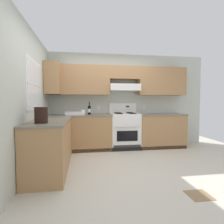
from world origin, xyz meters
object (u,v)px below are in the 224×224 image
object	(u,v)px
stove	(125,130)
bowl	(73,114)
wine_bottle	(89,109)
bucket	(41,115)
paper_towel_roll	(83,112)

from	to	relation	value
stove	bowl	xyz separation A→B (m)	(-1.33, -0.08, 0.46)
wine_bottle	bucket	xyz separation A→B (m)	(-0.79, -1.84, -0.00)
bowl	stove	bearing A→B (deg)	3.35
bucket	wine_bottle	bearing A→B (deg)	66.76
bucket	paper_towel_roll	bearing A→B (deg)	71.16
stove	paper_towel_roll	size ratio (longest dim) A/B	9.54
stove	bucket	world-z (taller)	stove
wine_bottle	bucket	distance (m)	2.00
paper_towel_roll	bowl	bearing A→B (deg)	-165.57
bucket	paper_towel_roll	world-z (taller)	bucket
wine_bottle	bowl	size ratio (longest dim) A/B	0.81
wine_bottle	stove	bearing A→B (deg)	-0.38
stove	wine_bottle	size ratio (longest dim) A/B	3.71
bowl	paper_towel_roll	world-z (taller)	paper_towel_roll
wine_bottle	bowl	distance (m)	0.42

